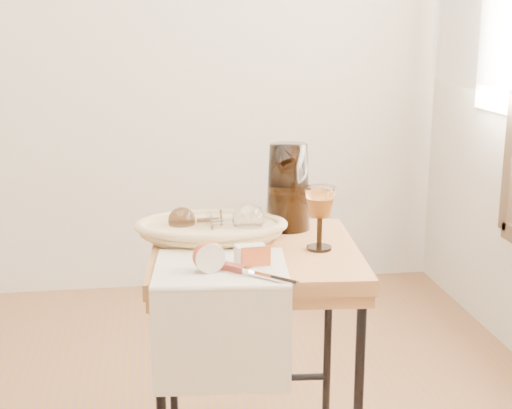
{
  "coord_description": "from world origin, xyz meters",
  "views": [
    {
      "loc": [
        0.44,
        -1.56,
        1.24
      ],
      "look_at": [
        0.7,
        0.19,
        0.8
      ],
      "focal_mm": 51.06,
      "sensor_mm": 36.0,
      "label": 1
    }
  ],
  "objects": [
    {
      "name": "bread_basket",
      "position": [
        0.59,
        0.31,
        0.7
      ],
      "size": [
        0.38,
        0.28,
        0.05
      ],
      "primitive_type": null,
      "rotation": [
        0.0,
        0.0,
        -0.09
      ],
      "color": "tan",
      "rests_on": "side_table"
    },
    {
      "name": "pitcher",
      "position": [
        0.81,
        0.38,
        0.8
      ],
      "size": [
        0.25,
        0.29,
        0.28
      ],
      "primitive_type": null,
      "rotation": [
        0.0,
        0.0,
        0.42
      ],
      "color": "black",
      "rests_on": "side_table"
    },
    {
      "name": "tea_towel",
      "position": [
        0.59,
        0.06,
        0.68
      ],
      "size": [
        0.34,
        0.31,
        0.01
      ],
      "primitive_type": "cube",
      "rotation": [
        0.0,
        0.0,
        -0.1
      ],
      "color": "white",
      "rests_on": "side_table"
    },
    {
      "name": "apple_wedge",
      "position": [
        0.66,
        0.07,
        0.71
      ],
      "size": [
        0.07,
        0.04,
        0.05
      ],
      "primitive_type": "cube",
      "rotation": [
        0.0,
        0.0,
        0.1
      ],
      "color": "beige",
      "rests_on": "tea_towel"
    },
    {
      "name": "goblet_lying_b",
      "position": [
        0.65,
        0.29,
        0.73
      ],
      "size": [
        0.15,
        0.11,
        0.09
      ],
      "primitive_type": null,
      "rotation": [
        0.0,
        0.0,
        0.14
      ],
      "color": "white",
      "rests_on": "bread_basket"
    },
    {
      "name": "apple_half",
      "position": [
        0.56,
        0.04,
        0.72
      ],
      "size": [
        0.08,
        0.05,
        0.07
      ],
      "primitive_type": "ellipsoid",
      "rotation": [
        0.0,
        0.0,
        0.17
      ],
      "color": "red",
      "rests_on": "tea_towel"
    },
    {
      "name": "side_table",
      "position": [
        0.7,
        0.21,
        0.34
      ],
      "size": [
        0.58,
        0.58,
        0.68
      ],
      "primitive_type": null,
      "rotation": [
        0.0,
        0.0,
        -0.09
      ],
      "color": "brown",
      "rests_on": "floor"
    },
    {
      "name": "table_knife",
      "position": [
        0.65,
        -0.01,
        0.69
      ],
      "size": [
        0.18,
        0.17,
        0.02
      ],
      "primitive_type": null,
      "rotation": [
        0.0,
        0.0,
        -0.75
      ],
      "color": "silver",
      "rests_on": "tea_towel"
    },
    {
      "name": "wine_goblet",
      "position": [
        0.86,
        0.18,
        0.76
      ],
      "size": [
        0.1,
        0.1,
        0.17
      ],
      "primitive_type": null,
      "rotation": [
        0.0,
        0.0,
        0.3
      ],
      "color": "white",
      "rests_on": "side_table"
    },
    {
      "name": "goblet_lying_a",
      "position": [
        0.56,
        0.32,
        0.73
      ],
      "size": [
        0.12,
        0.08,
        0.07
      ],
      "primitive_type": null,
      "rotation": [
        0.0,
        0.0,
        3.1
      ],
      "color": "brown",
      "rests_on": "bread_basket"
    }
  ]
}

